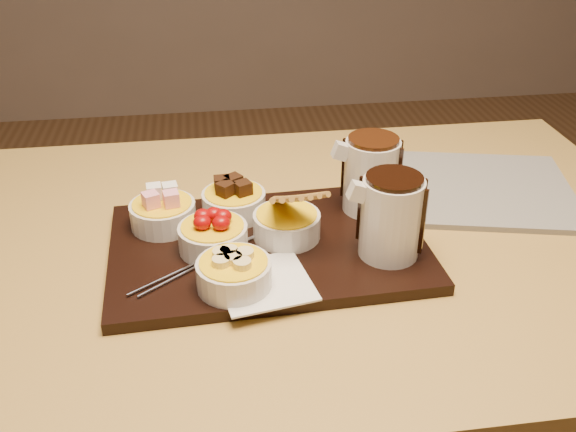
{
  "coord_description": "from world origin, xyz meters",
  "views": [
    {
      "loc": [
        -0.14,
        -0.83,
        1.28
      ],
      "look_at": [
        -0.03,
        -0.04,
        0.81
      ],
      "focal_mm": 40.0,
      "sensor_mm": 36.0,
      "label": 1
    }
  ],
  "objects": [
    {
      "name": "dining_table",
      "position": [
        0.0,
        0.0,
        0.65
      ],
      "size": [
        1.2,
        0.8,
        0.75
      ],
      "color": "#B38E42",
      "rests_on": "ground"
    },
    {
      "name": "serving_board",
      "position": [
        -0.06,
        -0.04,
        0.76
      ],
      "size": [
        0.47,
        0.32,
        0.02
      ],
      "primitive_type": "cube",
      "rotation": [
        0.0,
        0.0,
        0.04
      ],
      "color": "black",
      "rests_on": "dining_table"
    },
    {
      "name": "napkin",
      "position": [
        -0.07,
        -0.14,
        0.77
      ],
      "size": [
        0.14,
        0.14,
        0.0
      ],
      "primitive_type": "cube",
      "rotation": [
        0.0,
        0.0,
        0.18
      ],
      "color": "white",
      "rests_on": "serving_board"
    },
    {
      "name": "bowl_marshmallows",
      "position": [
        -0.21,
        0.03,
        0.79
      ],
      "size": [
        0.1,
        0.1,
        0.04
      ],
      "primitive_type": "cylinder",
      "color": "beige",
      "rests_on": "serving_board"
    },
    {
      "name": "bowl_cake",
      "position": [
        -0.1,
        0.05,
        0.79
      ],
      "size": [
        0.1,
        0.1,
        0.04
      ],
      "primitive_type": "cylinder",
      "color": "beige",
      "rests_on": "serving_board"
    },
    {
      "name": "bowl_strawberries",
      "position": [
        -0.14,
        -0.05,
        0.79
      ],
      "size": [
        0.1,
        0.1,
        0.04
      ],
      "primitive_type": "cylinder",
      "color": "beige",
      "rests_on": "serving_board"
    },
    {
      "name": "bowl_biscotti",
      "position": [
        -0.03,
        -0.03,
        0.79
      ],
      "size": [
        0.1,
        0.1,
        0.04
      ],
      "primitive_type": "cylinder",
      "color": "beige",
      "rests_on": "serving_board"
    },
    {
      "name": "bowl_bananas",
      "position": [
        -0.11,
        -0.14,
        0.79
      ],
      "size": [
        0.1,
        0.1,
        0.04
      ],
      "primitive_type": "cylinder",
      "color": "beige",
      "rests_on": "serving_board"
    },
    {
      "name": "pitcher_dark_chocolate",
      "position": [
        0.11,
        -0.09,
        0.83
      ],
      "size": [
        0.09,
        0.09,
        0.12
      ],
      "primitive_type": "cylinder",
      "rotation": [
        0.0,
        0.0,
        0.04
      ],
      "color": "silver",
      "rests_on": "serving_board"
    },
    {
      "name": "pitcher_milk_chocolate",
      "position": [
        0.12,
        0.04,
        0.83
      ],
      "size": [
        0.09,
        0.09,
        0.12
      ],
      "primitive_type": "cylinder",
      "rotation": [
        0.0,
        0.0,
        0.04
      ],
      "color": "silver",
      "rests_on": "serving_board"
    },
    {
      "name": "fondue_skewers",
      "position": [
        -0.14,
        -0.07,
        0.77
      ],
      "size": [
        0.17,
        0.23,
        0.01
      ],
      "primitive_type": null,
      "rotation": [
        0.0,
        0.0,
        -0.97
      ],
      "color": "silver",
      "rests_on": "serving_board"
    },
    {
      "name": "newspaper",
      "position": [
        0.32,
        0.1,
        0.76
      ],
      "size": [
        0.39,
        0.34,
        0.01
      ],
      "primitive_type": "cube",
      "rotation": [
        0.0,
        0.0,
        -0.23
      ],
      "color": "beige",
      "rests_on": "dining_table"
    }
  ]
}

